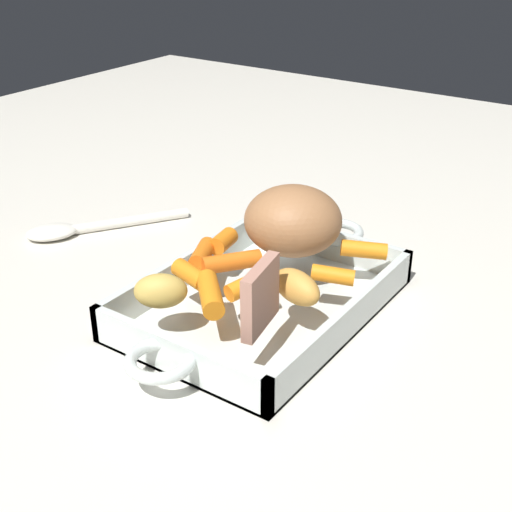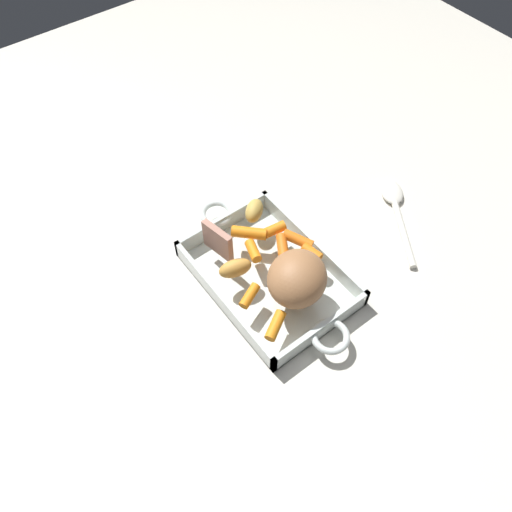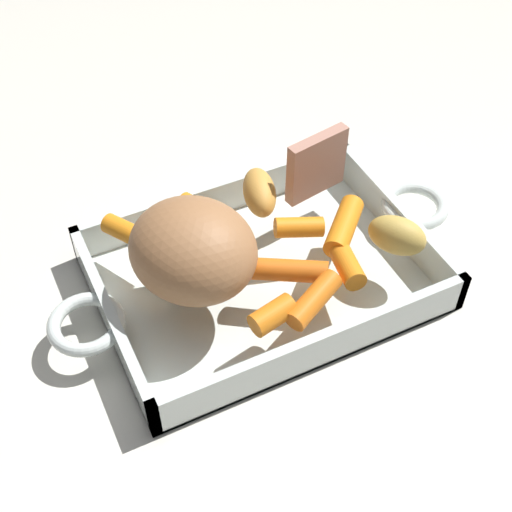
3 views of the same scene
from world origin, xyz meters
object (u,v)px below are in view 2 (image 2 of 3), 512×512
at_px(baby_carrot_long, 249,233).
at_px(pork_roast, 297,278).
at_px(baby_carrot_northeast, 253,251).
at_px(potato_corner, 254,211).
at_px(baby_carrot_center_right, 283,251).
at_px(serving_spoon, 396,207).
at_px(roast_slice_thin, 218,241).
at_px(baby_carrot_southeast, 275,229).
at_px(potato_golden_large, 235,268).
at_px(baby_carrot_northwest, 298,240).
at_px(roasting_dish, 269,275).
at_px(baby_carrot_short, 250,296).
at_px(baby_carrot_southwest, 312,253).
at_px(baby_carrot_center_left, 275,325).

bearing_deg(baby_carrot_long, pork_roast, 177.40).
height_order(baby_carrot_northeast, potato_corner, potato_corner).
distance_m(baby_carrot_center_right, serving_spoon, 0.30).
bearing_deg(roast_slice_thin, baby_carrot_southeast, -104.50).
relative_size(pork_roast, baby_carrot_center_right, 1.67).
distance_m(baby_carrot_northeast, serving_spoon, 0.35).
bearing_deg(pork_roast, baby_carrot_southeast, -22.25).
bearing_deg(potato_corner, potato_golden_large, 128.63).
xyz_separation_m(baby_carrot_long, baby_carrot_southeast, (-0.02, -0.05, -0.00)).
distance_m(roast_slice_thin, potato_golden_large, 0.06).
bearing_deg(baby_carrot_northwest, roast_slice_thin, 60.40).
bearing_deg(baby_carrot_southeast, serving_spoon, -107.00).
distance_m(roasting_dish, pork_roast, 0.10).
bearing_deg(roasting_dish, baby_carrot_northeast, 8.19).
height_order(baby_carrot_short, baby_carrot_center_right, baby_carrot_center_right).
height_order(pork_roast, potato_golden_large, pork_roast).
xyz_separation_m(baby_carrot_southwest, baby_carrot_long, (0.11, 0.07, 0.00)).
xyz_separation_m(baby_carrot_short, baby_carrot_center_left, (-0.08, 0.00, 0.00)).
distance_m(roasting_dish, potato_corner, 0.14).
distance_m(baby_carrot_northwest, potato_golden_large, 0.14).
distance_m(baby_carrot_short, baby_carrot_northwest, 0.16).
bearing_deg(baby_carrot_northwest, serving_spoon, -98.14).
distance_m(baby_carrot_long, baby_carrot_center_left, 0.21).
bearing_deg(baby_carrot_long, baby_carrot_southwest, -149.01).
distance_m(pork_roast, baby_carrot_center_right, 0.09).
relative_size(roasting_dish, baby_carrot_southwest, 10.57).
relative_size(baby_carrot_short, baby_carrot_center_left, 0.88).
bearing_deg(baby_carrot_northeast, baby_carrot_short, 139.28).
bearing_deg(potato_golden_large, baby_carrot_short, 169.42).
distance_m(potato_corner, serving_spoon, 0.32).
xyz_separation_m(baby_carrot_southwest, potato_golden_large, (0.06, 0.14, 0.01)).
bearing_deg(roast_slice_thin, baby_carrot_center_left, 175.41).
distance_m(pork_roast, baby_carrot_long, 0.16).
xyz_separation_m(roasting_dish, baby_carrot_southwest, (-0.03, -0.08, 0.04)).
height_order(pork_roast, baby_carrot_southeast, pork_roast).
xyz_separation_m(roasting_dish, baby_carrot_southeast, (0.06, -0.06, 0.04)).
bearing_deg(baby_carrot_southeast, baby_carrot_center_right, 159.07).
distance_m(baby_carrot_southwest, baby_carrot_short, 0.15).
relative_size(pork_roast, roast_slice_thin, 1.71).
distance_m(baby_carrot_center_right, potato_corner, 0.11).
relative_size(pork_roast, baby_carrot_northeast, 2.50).
bearing_deg(potato_corner, baby_carrot_center_left, 151.22).
height_order(baby_carrot_southeast, baby_carrot_northwest, same).
distance_m(baby_carrot_center_left, potato_golden_large, 0.14).
height_order(roasting_dish, baby_carrot_southwest, baby_carrot_southwest).
xyz_separation_m(baby_carrot_southwest, baby_carrot_northwest, (0.04, -0.00, -0.00)).
xyz_separation_m(roasting_dish, pork_roast, (-0.07, -0.01, 0.07)).
bearing_deg(baby_carrot_center_left, baby_carrot_center_right, -43.69).
height_order(pork_roast, baby_carrot_northeast, pork_roast).
relative_size(baby_carrot_southeast, baby_carrot_northeast, 0.94).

